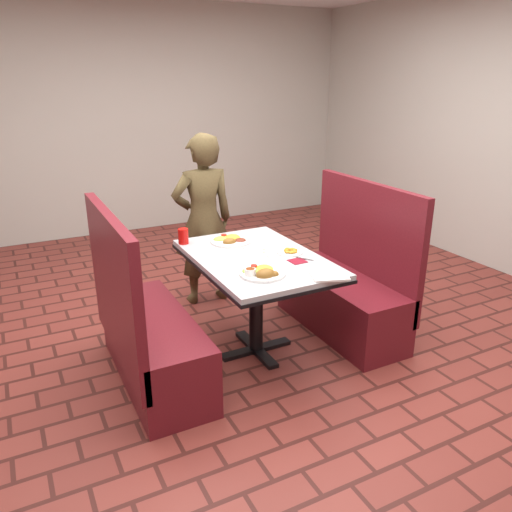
% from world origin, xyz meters
% --- Properties ---
extents(room, '(7.00, 7.04, 2.82)m').
position_xyz_m(room, '(0.00, 0.00, 1.91)').
color(room, maroon).
rests_on(room, ground).
extents(dining_table, '(0.81, 1.21, 0.75)m').
position_xyz_m(dining_table, '(0.00, 0.00, 0.65)').
color(dining_table, '#B0B3B5').
rests_on(dining_table, ground).
extents(booth_bench_left, '(0.47, 1.20, 1.17)m').
position_xyz_m(booth_bench_left, '(-0.80, 0.00, 0.33)').
color(booth_bench_left, maroon).
rests_on(booth_bench_left, ground).
extents(booth_bench_right, '(0.47, 1.20, 1.17)m').
position_xyz_m(booth_bench_right, '(0.80, 0.00, 0.33)').
color(booth_bench_right, maroon).
rests_on(booth_bench_right, ground).
extents(diner_person, '(0.56, 0.38, 1.49)m').
position_xyz_m(diner_person, '(0.01, 1.02, 0.74)').
color(diner_person, brown).
rests_on(diner_person, ground).
extents(near_dinner_plate, '(0.29, 0.29, 0.09)m').
position_xyz_m(near_dinner_plate, '(-0.13, -0.33, 0.78)').
color(near_dinner_plate, white).
rests_on(near_dinner_plate, dining_table).
extents(far_dinner_plate, '(0.30, 0.30, 0.08)m').
position_xyz_m(far_dinner_plate, '(-0.03, 0.36, 0.78)').
color(far_dinner_plate, white).
rests_on(far_dinner_plate, dining_table).
extents(plantain_plate, '(0.18, 0.18, 0.03)m').
position_xyz_m(plantain_plate, '(0.24, -0.06, 0.76)').
color(plantain_plate, white).
rests_on(plantain_plate, dining_table).
extents(maroon_napkin, '(0.11, 0.11, 0.00)m').
position_xyz_m(maroon_napkin, '(0.20, -0.22, 0.75)').
color(maroon_napkin, maroon).
rests_on(maroon_napkin, dining_table).
extents(spoon_utensil, '(0.08, 0.11, 0.00)m').
position_xyz_m(spoon_utensil, '(0.26, -0.21, 0.75)').
color(spoon_utensil, silver).
rests_on(spoon_utensil, dining_table).
extents(red_tumbler, '(0.08, 0.08, 0.11)m').
position_xyz_m(red_tumbler, '(-0.35, 0.49, 0.81)').
color(red_tumbler, red).
rests_on(red_tumbler, dining_table).
extents(paper_napkin, '(0.26, 0.23, 0.01)m').
position_xyz_m(paper_napkin, '(0.23, -0.55, 0.76)').
color(paper_napkin, silver).
rests_on(paper_napkin, dining_table).
extents(knife_utensil, '(0.05, 0.16, 0.00)m').
position_xyz_m(knife_utensil, '(-0.08, -0.34, 0.76)').
color(knife_utensil, silver).
rests_on(knife_utensil, dining_table).
extents(fork_utensil, '(0.08, 0.14, 0.00)m').
position_xyz_m(fork_utensil, '(-0.12, -0.40, 0.76)').
color(fork_utensil, silver).
rests_on(fork_utensil, dining_table).
extents(lettuce_shreds, '(0.28, 0.32, 0.00)m').
position_xyz_m(lettuce_shreds, '(0.04, 0.06, 0.75)').
color(lettuce_shreds, '#9CCD52').
rests_on(lettuce_shreds, dining_table).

